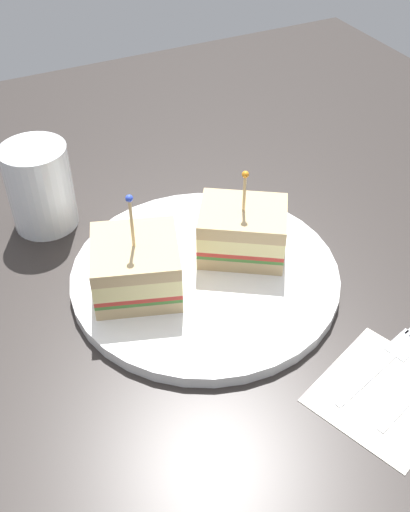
# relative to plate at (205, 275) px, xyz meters

# --- Properties ---
(ground_plane) EXTENTS (1.14, 1.14, 0.02)m
(ground_plane) POSITION_rel_plate_xyz_m (0.00, 0.00, -0.02)
(ground_plane) COLOR #2D2826
(plate) EXTENTS (0.28, 0.28, 0.01)m
(plate) POSITION_rel_plate_xyz_m (0.00, 0.00, 0.00)
(plate) COLOR white
(plate) RESTS_ON ground_plane
(sandwich_half_front) EXTENTS (0.11, 0.11, 0.10)m
(sandwich_half_front) POSITION_rel_plate_xyz_m (0.01, -0.05, 0.03)
(sandwich_half_front) COLOR tan
(sandwich_half_front) RESTS_ON plate
(sandwich_half_back) EXTENTS (0.10, 0.10, 0.11)m
(sandwich_half_back) POSITION_rel_plate_xyz_m (0.01, 0.07, 0.03)
(sandwich_half_back) COLOR tan
(sandwich_half_back) RESTS_ON plate
(drink_glass) EXTENTS (0.07, 0.07, 0.10)m
(drink_glass) POSITION_rel_plate_xyz_m (0.17, 0.12, 0.04)
(drink_glass) COLOR beige
(drink_glass) RESTS_ON ground_plane
(napkin) EXTENTS (0.14, 0.14, 0.00)m
(napkin) POSITION_rel_plate_xyz_m (-0.20, -0.08, -0.01)
(napkin) COLOR beige
(napkin) RESTS_ON ground_plane
(fork) EXTENTS (0.05, 0.13, 0.00)m
(fork) POSITION_rel_plate_xyz_m (-0.17, -0.11, -0.00)
(fork) COLOR silver
(fork) RESTS_ON ground_plane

